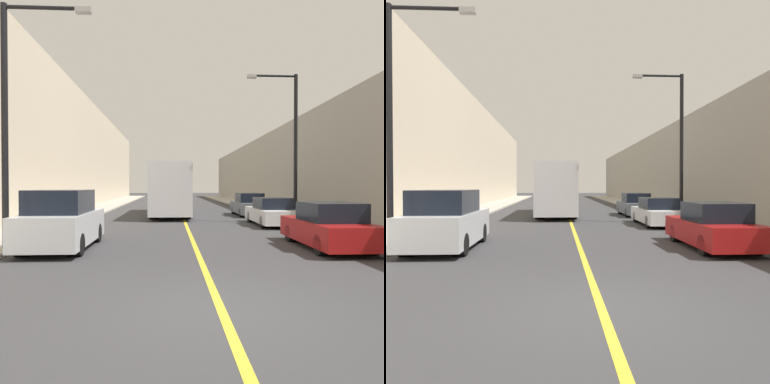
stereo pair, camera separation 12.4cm
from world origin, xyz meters
The scene contains 13 objects.
ground_plane centered at (0.00, 0.00, 0.00)m, with size 200.00×200.00×0.00m, color #38383A.
sidewalk_left centered at (-7.13, 30.00, 0.07)m, with size 2.97×72.00×0.13m, color #B2AA9E.
sidewalk_right centered at (7.13, 30.00, 0.07)m, with size 2.97×72.00×0.13m, color #B2AA9E.
building_row_left centered at (-10.61, 30.00, 5.23)m, with size 4.00×72.00×10.47m, color beige.
building_row_right centered at (10.61, 30.00, 3.59)m, with size 4.00×72.00×7.18m, color gray.
road_center_line centered at (0.00, 30.00, 0.00)m, with size 0.16×72.00×0.01m, color gold.
bus centered at (-0.83, 20.13, 1.84)m, with size 2.54×10.51×3.46m.
parked_suv_left centered at (-4.37, 6.31, 0.89)m, with size 1.91×4.48×1.93m.
car_right_near centered at (4.41, 5.98, 0.69)m, with size 1.85×4.48×1.52m.
car_right_mid centered at (4.48, 13.18, 0.66)m, with size 1.85×4.75×1.45m.
car_right_far centered at (4.60, 19.43, 0.70)m, with size 1.83×4.68×1.56m.
street_lamp_left centered at (-5.69, 5.75, 4.46)m, with size 2.77×0.24×7.54m.
street_lamp_right centered at (5.70, 13.75, 4.66)m, with size 2.77×0.24×7.94m.
Camera 1 is at (-0.85, -6.13, 2.07)m, focal length 35.00 mm.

